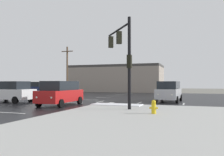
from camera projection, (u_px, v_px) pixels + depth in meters
ground_plane at (82, 101)px, 24.25m from camera, size 120.00×120.00×0.00m
road_asphalt at (82, 101)px, 24.25m from camera, size 44.00×44.00×0.02m
snow_strip_curbside at (117, 105)px, 18.85m from camera, size 4.00×1.60×0.06m
lane_markings at (87, 102)px, 22.56m from camera, size 36.15×36.15×0.01m
traffic_signal_mast at (123, 50)px, 17.04m from camera, size 2.93×3.90×6.22m
fire_hydrant at (154, 107)px, 13.51m from camera, size 0.48×0.26×0.79m
strip_building_background at (116, 79)px, 49.83m from camera, size 19.02×8.00×5.53m
suv_navy at (34, 88)px, 37.53m from camera, size 4.91×2.35×2.03m
suv_white at (10, 91)px, 22.85m from camera, size 4.95×2.48×2.03m
suv_silver at (169, 91)px, 23.61m from camera, size 2.40×4.93×2.03m
suv_red at (61, 93)px, 19.64m from camera, size 2.25×4.87×2.03m
utility_pole_distant at (67, 69)px, 41.44m from camera, size 2.20×0.28×8.24m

